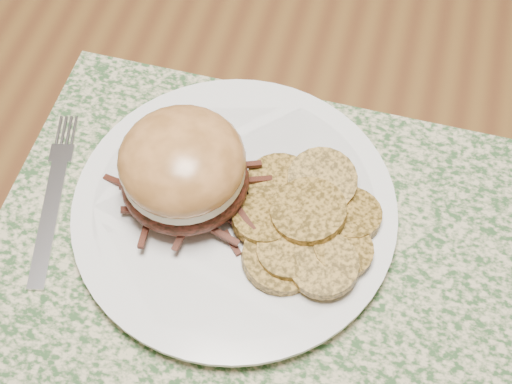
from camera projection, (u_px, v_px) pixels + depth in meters
The scene contains 6 objects.
ground at pixel (421, 339), 1.34m from camera, with size 3.50×3.50×0.00m, color brown.
placemat at pixel (258, 245), 0.60m from camera, with size 0.45×0.33×0.00m, color #2E5029.
dinner_plate at pixel (235, 210), 0.61m from camera, with size 0.26×0.26×0.02m, color white.
pork_sandwich at pixel (183, 169), 0.57m from camera, with size 0.14×0.13×0.08m.
roasted_potatoes at pixel (304, 223), 0.58m from camera, with size 0.14×0.16×0.03m.
fork at pixel (54, 196), 0.62m from camera, with size 0.06×0.17×0.00m.
Camera 1 is at (-0.19, -0.52, 1.29)m, focal length 50.00 mm.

